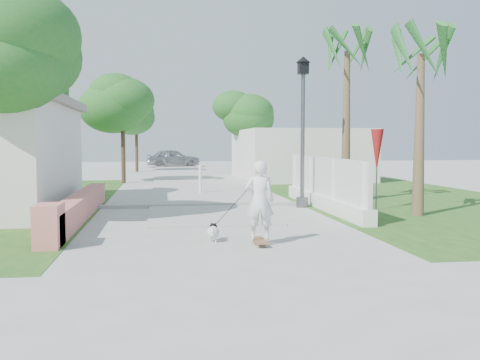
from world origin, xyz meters
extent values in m
plane|color=#B7B7B2|center=(0.00, 0.00, 0.00)|extent=(90.00, 90.00, 0.00)
cube|color=#B7B7B2|center=(0.00, 20.00, 0.03)|extent=(3.20, 36.00, 0.06)
cube|color=#999993|center=(0.00, 6.00, 0.05)|extent=(6.50, 0.25, 0.10)
cube|color=#22581C|center=(7.00, 8.00, 0.01)|extent=(8.00, 20.00, 0.01)
cube|color=#E27D74|center=(-3.30, 4.00, 0.30)|extent=(0.45, 8.00, 0.60)
cube|color=#E27D74|center=(-3.30, 0.20, 0.40)|extent=(0.45, 0.80, 0.80)
cube|color=white|center=(3.40, 5.00, 0.20)|extent=(0.35, 7.00, 0.40)
cube|color=white|center=(3.40, 5.00, 0.95)|extent=(0.10, 7.00, 1.10)
cube|color=white|center=(3.40, 1.80, 0.75)|extent=(0.14, 0.14, 1.50)
cube|color=white|center=(3.40, 4.00, 0.75)|extent=(0.14, 0.14, 1.50)
cube|color=white|center=(3.40, 6.20, 0.75)|extent=(0.14, 0.14, 1.50)
cube|color=white|center=(3.40, 8.20, 0.75)|extent=(0.14, 0.14, 1.50)
cube|color=silver|center=(6.00, 18.00, 1.30)|extent=(6.00, 8.00, 2.60)
cylinder|color=#59595E|center=(2.90, 5.50, 0.15)|extent=(0.36, 0.36, 0.30)
cylinder|color=#59595E|center=(2.90, 5.50, 2.00)|extent=(0.12, 0.12, 4.00)
cube|color=black|center=(2.90, 5.50, 4.10)|extent=(0.28, 0.28, 0.35)
cone|color=black|center=(2.90, 5.50, 4.35)|extent=(0.44, 0.44, 0.18)
cylinder|color=white|center=(0.20, 10.00, 0.50)|extent=(0.12, 0.12, 1.00)
sphere|color=white|center=(0.20, 10.00, 1.02)|extent=(0.14, 0.14, 0.14)
cylinder|color=#59595E|center=(4.80, 4.50, 1.00)|extent=(0.04, 0.04, 2.00)
cone|color=#A9181A|center=(4.80, 4.50, 1.70)|extent=(0.36, 0.36, 1.20)
cylinder|color=#4C3826|center=(-4.50, 3.00, 1.92)|extent=(0.20, 0.20, 3.85)
ellipsoid|color=#1C6321|center=(-4.50, 3.00, 3.58)|extent=(3.60, 3.60, 2.70)
ellipsoid|color=#1C6321|center=(-4.30, 2.80, 3.92)|extent=(3.06, 3.06, 2.30)
ellipsoid|color=#1C6321|center=(-4.70, 3.20, 4.28)|extent=(2.70, 2.70, 2.02)
cylinder|color=#4C3826|center=(-5.50, 8.50, 1.75)|extent=(0.20, 0.20, 3.50)
ellipsoid|color=#1C6321|center=(-5.50, 8.50, 3.25)|extent=(3.20, 3.20, 2.40)
ellipsoid|color=#1C6321|center=(-5.30, 8.30, 3.60)|extent=(2.72, 2.72, 2.05)
ellipsoid|color=#1C6321|center=(-5.70, 8.70, 3.95)|extent=(2.40, 2.40, 1.79)
cylinder|color=#4C3826|center=(-3.00, 16.00, 1.92)|extent=(0.20, 0.20, 3.85)
ellipsoid|color=#1C6321|center=(-3.00, 16.00, 3.58)|extent=(3.40, 3.40, 2.55)
ellipsoid|color=#1C6321|center=(-2.80, 15.80, 3.92)|extent=(2.89, 2.89, 2.18)
ellipsoid|color=#1C6321|center=(-3.20, 16.20, 4.28)|extent=(2.55, 2.55, 1.90)
cylinder|color=#4C3826|center=(3.20, 20.00, 1.75)|extent=(0.20, 0.20, 3.50)
ellipsoid|color=#1C6321|center=(3.20, 20.00, 3.25)|extent=(3.00, 3.00, 2.25)
ellipsoid|color=#1C6321|center=(3.40, 19.80, 3.60)|extent=(2.55, 2.55, 1.92)
ellipsoid|color=#1C6321|center=(3.00, 20.20, 3.95)|extent=(2.25, 2.25, 1.68)
cylinder|color=#4C3826|center=(-2.80, 26.00, 1.92)|extent=(0.20, 0.20, 3.85)
ellipsoid|color=#1C6321|center=(-2.80, 26.00, 3.58)|extent=(3.20, 3.20, 2.40)
ellipsoid|color=#1C6321|center=(-2.60, 25.80, 3.92)|extent=(2.72, 2.72, 2.05)
ellipsoid|color=#1C6321|center=(-3.00, 26.20, 4.28)|extent=(2.40, 2.40, 1.79)
cone|color=brown|center=(4.60, 6.50, 2.40)|extent=(0.32, 0.32, 4.80)
cone|color=brown|center=(5.40, 3.20, 2.10)|extent=(0.32, 0.32, 4.20)
cube|color=olive|center=(0.56, -0.10, 0.08)|extent=(0.34, 0.80, 0.02)
imported|color=white|center=(0.56, -0.10, 0.84)|extent=(0.60, 0.44, 1.50)
cylinder|color=gray|center=(0.49, -0.38, 0.03)|extent=(0.02, 0.06, 0.06)
cylinder|color=gray|center=(0.63, -0.38, 0.03)|extent=(0.02, 0.06, 0.06)
cylinder|color=gray|center=(0.49, 0.17, 0.03)|extent=(0.02, 0.06, 0.06)
cylinder|color=gray|center=(0.63, 0.17, 0.03)|extent=(0.02, 0.06, 0.06)
ellipsoid|color=silver|center=(-0.27, 0.34, 0.18)|extent=(0.27, 0.41, 0.24)
sphere|color=black|center=(-0.25, 0.52, 0.26)|extent=(0.16, 0.16, 0.16)
sphere|color=silver|center=(-0.24, 0.60, 0.24)|extent=(0.07, 0.07, 0.07)
cone|color=black|center=(-0.29, 0.53, 0.33)|extent=(0.05, 0.05, 0.05)
cone|color=black|center=(-0.22, 0.52, 0.33)|extent=(0.05, 0.05, 0.05)
cylinder|color=silver|center=(-0.32, 0.44, 0.05)|extent=(0.03, 0.03, 0.11)
cylinder|color=silver|center=(-0.21, 0.43, 0.05)|extent=(0.03, 0.03, 0.11)
cylinder|color=silver|center=(-0.34, 0.26, 0.05)|extent=(0.03, 0.03, 0.11)
cylinder|color=silver|center=(-0.23, 0.24, 0.05)|extent=(0.03, 0.03, 0.11)
cylinder|color=silver|center=(-0.29, 0.16, 0.25)|extent=(0.03, 0.09, 0.09)
imported|color=#9D9FA5|center=(-0.24, 32.72, 0.71)|extent=(4.28, 1.92, 1.43)
camera|label=1|loc=(-1.28, -9.88, 1.92)|focal=40.00mm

